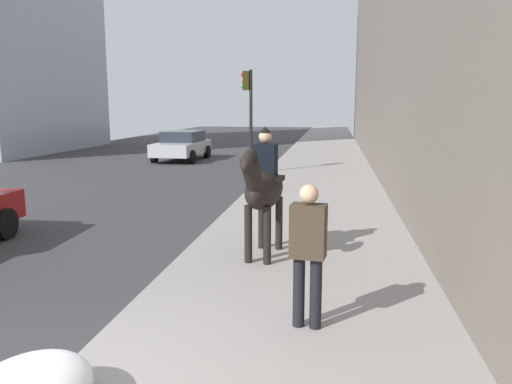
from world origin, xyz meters
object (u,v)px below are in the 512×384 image
mounted_horse_near (263,187)px  traffic_light_near_curb (249,106)px  car_mid_lane (182,145)px  pedestrian_greeting (308,247)px

mounted_horse_near → traffic_light_near_curb: traffic_light_near_curb is taller
mounted_horse_near → car_mid_lane: size_ratio=0.52×
pedestrian_greeting → car_mid_lane: (18.56, 7.15, -0.33)m
car_mid_lane → mounted_horse_near: bearing=23.0°
mounted_horse_near → traffic_light_near_curb: bearing=-163.0°
pedestrian_greeting → car_mid_lane: pedestrian_greeting is taller
mounted_horse_near → traffic_light_near_curb: (10.78, 2.06, 1.34)m
mounted_horse_near → car_mid_lane: mounted_horse_near is taller
pedestrian_greeting → traffic_light_near_curb: traffic_light_near_curb is taller
mounted_horse_near → car_mid_lane: bearing=-152.3°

